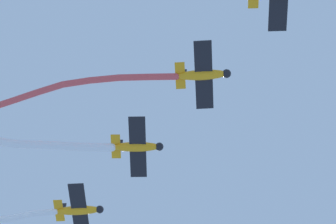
% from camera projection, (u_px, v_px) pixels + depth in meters
% --- Properties ---
extents(airplane_left_wing, '(8.14, 6.14, 2.01)m').
position_uv_depth(airplane_left_wing, '(203.00, 75.00, 71.54)').
color(airplane_left_wing, orange).
extents(smoke_trail_left_wing, '(10.99, 25.71, 2.86)m').
position_uv_depth(smoke_trail_left_wing, '(54.00, 94.00, 73.69)').
color(smoke_trail_left_wing, '#DB4C4C').
extents(airplane_right_wing, '(8.10, 6.08, 2.01)m').
position_uv_depth(airplane_right_wing, '(137.00, 147.00, 76.23)').
color(airplane_right_wing, orange).
extents(airplane_slot, '(8.14, 6.13, 2.01)m').
position_uv_depth(airplane_slot, '(79.00, 210.00, 80.91)').
color(airplane_slot, orange).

